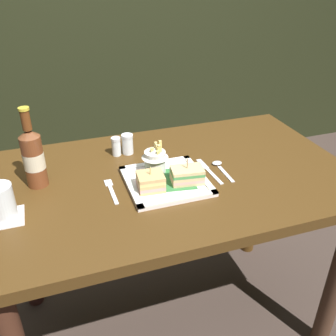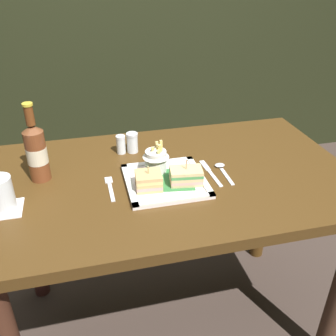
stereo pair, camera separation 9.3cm
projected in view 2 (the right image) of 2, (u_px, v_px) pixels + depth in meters
The scene contains 14 objects.
ground_plane at pixel (170, 319), 1.63m from camera, with size 6.00×6.00×0.00m, color #3D3029.
dining_table at pixel (170, 203), 1.32m from camera, with size 1.23×0.74×0.73m.
square_plate at pixel (165, 181), 1.21m from camera, with size 0.25×0.25×0.02m.
sandwich_half_left at pixel (149, 181), 1.16m from camera, with size 0.09×0.08×0.08m.
sandwich_half_right at pixel (186, 176), 1.19m from camera, with size 0.11×0.08×0.08m.
fries_cup at pixel (156, 157), 1.24m from camera, with size 0.09×0.09×0.11m.
beer_bottle at pixel (36, 151), 1.19m from camera, with size 0.07×0.07×0.26m.
drink_coaster at pixel (5, 209), 1.09m from camera, with size 0.10×0.10×0.00m, color white.
water_glass at pixel (1, 196), 1.06m from camera, with size 0.07×0.07×0.10m.
fork at pixel (110, 187), 1.19m from camera, with size 0.02×0.14×0.00m.
knife at pixel (210, 172), 1.27m from camera, with size 0.02×0.18×0.00m.
spoon at pixel (222, 168), 1.29m from camera, with size 0.04×0.14×0.01m.
salt_shaker at pixel (121, 145), 1.38m from camera, with size 0.03×0.03×0.07m.
pepper_shaker at pixel (132, 144), 1.39m from camera, with size 0.04×0.04×0.08m.
Camera 2 is at (-0.27, -1.05, 1.38)m, focal length 40.07 mm.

